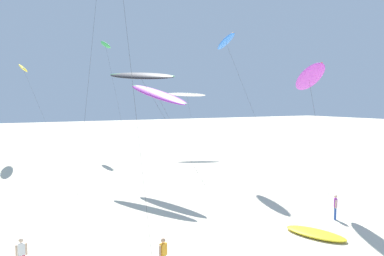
{
  "coord_description": "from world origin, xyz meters",
  "views": [
    {
      "loc": [
        -5.19,
        5.21,
        7.96
      ],
      "look_at": [
        3.5,
        21.65,
        6.53
      ],
      "focal_mm": 31.36,
      "sensor_mm": 36.0,
      "label": 1
    }
  ],
  "objects_px": {
    "flying_kite_1": "(309,78)",
    "flying_kite_9": "(140,76)",
    "flying_kite_3": "(226,42)",
    "flying_kite_8": "(105,45)",
    "person_far_watcher": "(22,254)",
    "flying_kite_5": "(187,95)",
    "flying_kite_0": "(157,94)",
    "person_foreground_walker": "(335,206)",
    "flying_kite_2": "(23,68)",
    "grounded_kite_0": "(316,233)",
    "person_mid_field": "(163,254)"
  },
  "relations": [
    {
      "from": "flying_kite_2",
      "to": "person_far_watcher",
      "type": "relative_size",
      "value": 8.21
    },
    {
      "from": "flying_kite_8",
      "to": "person_foreground_walker",
      "type": "relative_size",
      "value": 10.56
    },
    {
      "from": "flying_kite_0",
      "to": "person_foreground_walker",
      "type": "xyz_separation_m",
      "value": [
        7.16,
        -14.24,
        -7.79
      ]
    },
    {
      "from": "flying_kite_0",
      "to": "flying_kite_1",
      "type": "relative_size",
      "value": 0.92
    },
    {
      "from": "flying_kite_9",
      "to": "grounded_kite_0",
      "type": "distance_m",
      "value": 20.31
    },
    {
      "from": "flying_kite_1",
      "to": "flying_kite_9",
      "type": "relative_size",
      "value": 0.84
    },
    {
      "from": "flying_kite_0",
      "to": "flying_kite_1",
      "type": "xyz_separation_m",
      "value": [
        7.74,
        -11.09,
        1.05
      ]
    },
    {
      "from": "flying_kite_2",
      "to": "flying_kite_5",
      "type": "relative_size",
      "value": 1.43
    },
    {
      "from": "flying_kite_9",
      "to": "person_foreground_walker",
      "type": "height_order",
      "value": "flying_kite_9"
    },
    {
      "from": "person_far_watcher",
      "to": "flying_kite_5",
      "type": "bearing_deg",
      "value": 50.88
    },
    {
      "from": "flying_kite_8",
      "to": "person_mid_field",
      "type": "relative_size",
      "value": 10.65
    },
    {
      "from": "flying_kite_3",
      "to": "flying_kite_5",
      "type": "height_order",
      "value": "flying_kite_3"
    },
    {
      "from": "flying_kite_0",
      "to": "flying_kite_1",
      "type": "height_order",
      "value": "flying_kite_1"
    },
    {
      "from": "flying_kite_3",
      "to": "person_far_watcher",
      "type": "distance_m",
      "value": 27.51
    },
    {
      "from": "flying_kite_3",
      "to": "flying_kite_0",
      "type": "bearing_deg",
      "value": -173.56
    },
    {
      "from": "person_foreground_walker",
      "to": "person_far_watcher",
      "type": "bearing_deg",
      "value": 174.11
    },
    {
      "from": "person_far_watcher",
      "to": "flying_kite_9",
      "type": "bearing_deg",
      "value": 51.93
    },
    {
      "from": "flying_kite_1",
      "to": "grounded_kite_0",
      "type": "distance_m",
      "value": 11.33
    },
    {
      "from": "flying_kite_8",
      "to": "person_foreground_walker",
      "type": "bearing_deg",
      "value": -80.68
    },
    {
      "from": "flying_kite_5",
      "to": "grounded_kite_0",
      "type": "relative_size",
      "value": 2.49
    },
    {
      "from": "grounded_kite_0",
      "to": "person_mid_field",
      "type": "height_order",
      "value": "person_mid_field"
    },
    {
      "from": "flying_kite_0",
      "to": "flying_kite_5",
      "type": "height_order",
      "value": "flying_kite_0"
    },
    {
      "from": "flying_kite_3",
      "to": "flying_kite_8",
      "type": "height_order",
      "value": "flying_kite_8"
    },
    {
      "from": "flying_kite_3",
      "to": "grounded_kite_0",
      "type": "bearing_deg",
      "value": -105.03
    },
    {
      "from": "flying_kite_8",
      "to": "person_far_watcher",
      "type": "bearing_deg",
      "value": -109.59
    },
    {
      "from": "flying_kite_8",
      "to": "flying_kite_9",
      "type": "bearing_deg",
      "value": -95.65
    },
    {
      "from": "flying_kite_0",
      "to": "flying_kite_3",
      "type": "relative_size",
      "value": 0.66
    },
    {
      "from": "flying_kite_5",
      "to": "flying_kite_8",
      "type": "distance_m",
      "value": 14.89
    },
    {
      "from": "flying_kite_3",
      "to": "person_foreground_walker",
      "type": "relative_size",
      "value": 8.88
    },
    {
      "from": "flying_kite_1",
      "to": "flying_kite_5",
      "type": "xyz_separation_m",
      "value": [
        3.53,
        27.14,
        -0.65
      ]
    },
    {
      "from": "person_far_watcher",
      "to": "flying_kite_3",
      "type": "bearing_deg",
      "value": 33.42
    },
    {
      "from": "flying_kite_1",
      "to": "flying_kite_2",
      "type": "xyz_separation_m",
      "value": [
        -18.31,
        34.43,
        2.91
      ]
    },
    {
      "from": "person_far_watcher",
      "to": "grounded_kite_0",
      "type": "bearing_deg",
      "value": -11.95
    },
    {
      "from": "flying_kite_1",
      "to": "flying_kite_9",
      "type": "distance_m",
      "value": 15.21
    },
    {
      "from": "flying_kite_1",
      "to": "person_foreground_walker",
      "type": "xyz_separation_m",
      "value": [
        -0.57,
        -3.15,
        -8.84
      ]
    },
    {
      "from": "flying_kite_1",
      "to": "flying_kite_8",
      "type": "xyz_separation_m",
      "value": [
        -6.77,
        34.62,
        7.06
      ]
    },
    {
      "from": "flying_kite_2",
      "to": "flying_kite_9",
      "type": "height_order",
      "value": "flying_kite_2"
    },
    {
      "from": "flying_kite_3",
      "to": "person_foreground_walker",
      "type": "distance_m",
      "value": 20.3
    },
    {
      "from": "flying_kite_0",
      "to": "flying_kite_9",
      "type": "xyz_separation_m",
      "value": [
        -1.25,
        1.17,
        1.73
      ]
    },
    {
      "from": "flying_kite_3",
      "to": "flying_kite_9",
      "type": "relative_size",
      "value": 1.17
    },
    {
      "from": "flying_kite_9",
      "to": "person_far_watcher",
      "type": "distance_m",
      "value": 19.57
    },
    {
      "from": "flying_kite_0",
      "to": "flying_kite_9",
      "type": "height_order",
      "value": "flying_kite_9"
    },
    {
      "from": "flying_kite_1",
      "to": "flying_kite_8",
      "type": "height_order",
      "value": "flying_kite_8"
    },
    {
      "from": "flying_kite_9",
      "to": "flying_kite_5",
      "type": "bearing_deg",
      "value": 49.95
    },
    {
      "from": "flying_kite_0",
      "to": "flying_kite_2",
      "type": "distance_m",
      "value": 25.93
    },
    {
      "from": "flying_kite_2",
      "to": "flying_kite_9",
      "type": "relative_size",
      "value": 1.06
    },
    {
      "from": "flying_kite_2",
      "to": "flying_kite_9",
      "type": "distance_m",
      "value": 24.16
    },
    {
      "from": "flying_kite_3",
      "to": "flying_kite_9",
      "type": "xyz_separation_m",
      "value": [
        -9.49,
        0.24,
        -3.93
      ]
    },
    {
      "from": "flying_kite_0",
      "to": "person_foreground_walker",
      "type": "distance_m",
      "value": 17.74
    },
    {
      "from": "flying_kite_0",
      "to": "flying_kite_8",
      "type": "bearing_deg",
      "value": 87.65
    }
  ]
}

